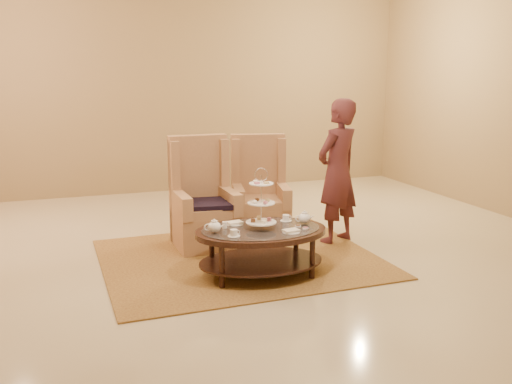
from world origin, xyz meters
name	(u,v)px	position (x,y,z in m)	size (l,w,h in m)	color
ground	(253,265)	(0.00, 0.00, 0.00)	(8.00, 8.00, 0.00)	beige
ceiling	(253,265)	(0.00, 0.00, 0.00)	(8.00, 8.00, 0.02)	silver
wall_back	(173,85)	(0.00, 4.00, 1.75)	(8.00, 0.04, 3.50)	#997F53
rug	(239,258)	(-0.07, 0.23, 0.01)	(2.91, 2.44, 0.02)	#A27D39
tea_table	(261,237)	(-0.02, -0.32, 0.40)	(1.35, 0.98, 1.09)	black
armchair_left	(203,209)	(-0.31, 0.85, 0.43)	(0.69, 0.72, 1.26)	tan
armchair_right	(260,202)	(0.44, 1.03, 0.41)	(0.80, 0.81, 1.23)	tan
person	(338,172)	(1.20, 0.46, 0.84)	(0.73, 0.62, 1.69)	#512225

